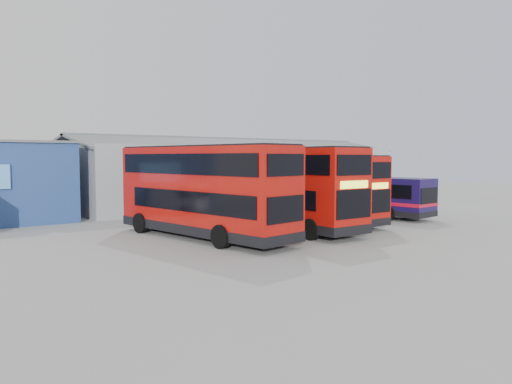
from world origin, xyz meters
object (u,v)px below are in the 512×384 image
single_decker_blue (362,196)px  double_decker_right (315,189)px  double_decker_left (203,192)px  double_decker_centre (282,189)px  maintenance_shed (233,174)px

single_decker_blue → double_decker_right: bearing=2.8°
double_decker_left → double_decker_centre: double_decker_left is taller
double_decker_left → single_decker_blue: double_decker_left is taller
single_decker_blue → double_decker_centre: bearing=5.9°
maintenance_shed → double_decker_right: (-4.39, -15.06, -0.50)m
double_decker_right → single_decker_blue: bearing=8.6°
double_decker_left → double_decker_centre: 5.26m
maintenance_shed → single_decker_blue: bearing=-86.1°
double_decker_centre → double_decker_right: double_decker_centre is taller
maintenance_shed → double_decker_right: bearing=-106.2°
double_decker_right → double_decker_centre: bearing=-163.8°
single_decker_blue → maintenance_shed: bearing=-90.5°
maintenance_shed → double_decker_left: (-13.15, -15.97, -0.27)m
maintenance_shed → double_decker_left: bearing=-129.5°
double_decker_centre → double_decker_left: bearing=-178.3°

